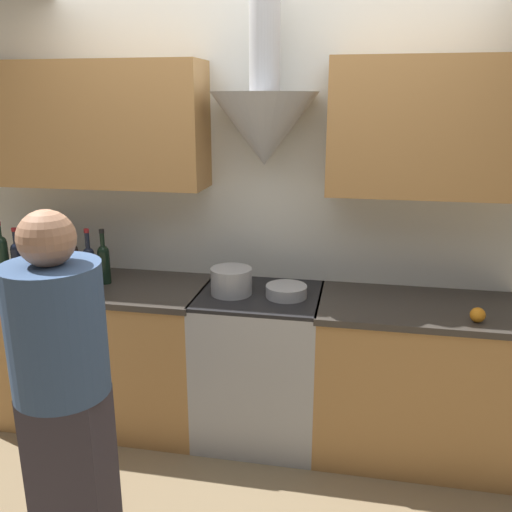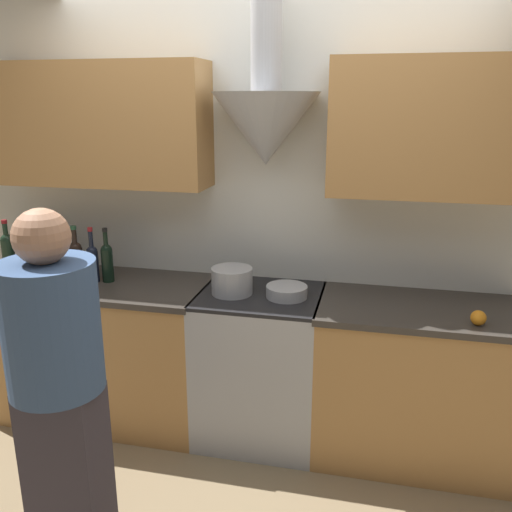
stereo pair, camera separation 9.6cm
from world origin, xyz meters
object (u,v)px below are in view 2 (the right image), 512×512
Objects in this scene: stove_range at (260,365)px; stock_pot at (232,281)px; wine_bottle_3 at (50,257)px; wine_bottle_5 at (76,258)px; wine_bottle_7 at (107,260)px; orange_fruit at (478,318)px; wine_bottle_6 at (93,261)px; wine_bottle_4 at (63,259)px; mixing_bowl at (287,292)px; wine_bottle_1 at (23,256)px; person_foreground_left at (58,383)px; wine_bottle_0 at (8,251)px; wine_bottle_2 at (35,256)px.

stock_pot is at bearing -169.76° from stove_range.
wine_bottle_5 reaches higher than wine_bottle_3.
orange_fruit is (2.06, -0.20, -0.09)m from wine_bottle_7.
wine_bottle_6 is at bearing -164.37° from wine_bottle_7.
stock_pot is (-0.15, -0.03, 0.52)m from stove_range.
wine_bottle_4 is 1.36× the size of mixing_bowl.
wine_bottle_1 is (-1.50, 0.00, 0.57)m from stove_range.
wine_bottle_3 is 1.47m from mixing_bowl.
wine_bottle_1 is 0.27m from wine_bottle_4.
wine_bottle_4 is (0.09, -0.00, -0.00)m from wine_bottle_3.
person_foreground_left is (0.63, -1.09, -0.16)m from wine_bottle_4.
wine_bottle_5 is 0.20m from wine_bottle_7.
wine_bottle_0 is 1.50m from person_foreground_left.
wine_bottle_3 reaches higher than mixing_bowl.
wine_bottle_3 reaches higher than stock_pot.
person_foreground_left is (0.72, -1.09, -0.17)m from wine_bottle_3.
stove_range is 1.17m from wine_bottle_6.
wine_bottle_4 is at bearing -0.31° from wine_bottle_1.
wine_bottle_0 reaches higher than wine_bottle_2.
wine_bottle_4 is at bearing -178.50° from wine_bottle_7.
wine_bottle_0 is at bearing 179.44° from wine_bottle_3.
wine_bottle_2 is 0.39m from wine_bottle_6.
wine_bottle_0 is at bearing 178.66° from wine_bottle_5.
wine_bottle_4 is 0.95× the size of wine_bottle_7.
stove_range is 0.57× the size of person_foreground_left.
stock_pot is 0.31m from mixing_bowl.
orange_fruit is (2.25, -0.19, -0.10)m from wine_bottle_5.
wine_bottle_5 is (0.18, -0.01, 0.01)m from wine_bottle_3.
wine_bottle_6 is 4.49× the size of orange_fruit.
wine_bottle_0 is 1.05× the size of wine_bottle_7.
wine_bottle_2 is 1.04× the size of wine_bottle_4.
wine_bottle_0 is 0.19m from wine_bottle_2.
wine_bottle_3 reaches higher than orange_fruit.
wine_bottle_5 is 1.02× the size of wine_bottle_7.
wine_bottle_0 is at bearing 178.51° from wine_bottle_2.
wine_bottle_2 is 1.26m from stock_pot.
wine_bottle_2 is 1.03× the size of wine_bottle_3.
wine_bottle_0 is 0.29m from wine_bottle_3.
stove_range is at bearing 10.24° from stock_pot.
stock_pot is 1.01× the size of mixing_bowl.
wine_bottle_5 is at bearing 179.37° from mixing_bowl.
wine_bottle_7 is at bearing 174.41° from orange_fruit.
wine_bottle_7 is 0.21× the size of person_foreground_left.
mixing_bowl is (1.38, -0.02, -0.09)m from wine_bottle_4.
wine_bottle_2 is 1.37m from person_foreground_left.
wine_bottle_2 is at bearing 178.66° from stock_pot.
wine_bottle_0 reaches higher than stock_pot.
wine_bottle_7 is at bearing 0.95° from wine_bottle_2.
stove_range is at bearing -0.57° from wine_bottle_7.
wine_bottle_4 reaches higher than stock_pot.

